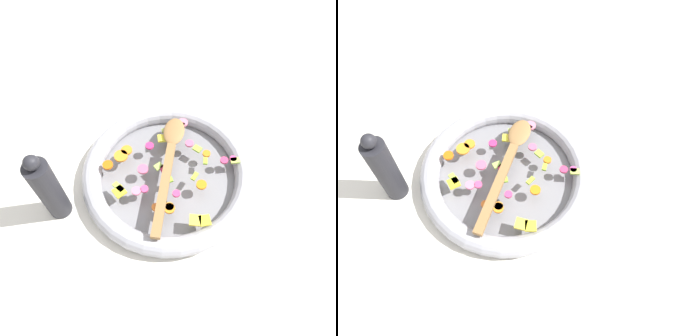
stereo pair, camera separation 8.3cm
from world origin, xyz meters
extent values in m
plane|color=silver|center=(0.00, 0.00, 0.00)|extent=(4.00, 4.00, 0.00)
cylinder|color=slate|center=(0.00, 0.00, 0.01)|extent=(0.40, 0.40, 0.01)
torus|color=#9E9EA5|center=(0.00, 0.00, 0.03)|extent=(0.45, 0.45, 0.05)
cylinder|color=orange|center=(0.02, -0.11, 0.05)|extent=(0.03, 0.03, 0.01)
cylinder|color=orange|center=(0.07, 0.08, 0.05)|extent=(0.02, 0.02, 0.01)
cylinder|color=orange|center=(0.05, -0.10, 0.05)|extent=(0.03, 0.03, 0.01)
cylinder|color=orange|center=(0.10, -0.01, 0.05)|extent=(0.04, 0.04, 0.01)
cylinder|color=orange|center=(-0.14, -0.06, 0.05)|extent=(0.03, 0.03, 0.01)
cylinder|color=orange|center=(-0.12, -0.02, 0.05)|extent=(0.05, 0.05, 0.01)
cylinder|color=orange|center=(-0.12, 0.00, 0.05)|extent=(0.04, 0.04, 0.01)
cylinder|color=orange|center=(0.05, -0.10, 0.05)|extent=(0.03, 0.03, 0.01)
cube|color=#97BF3A|center=(0.04, 0.09, 0.05)|extent=(0.02, 0.02, 0.01)
cube|color=#A9BB53|center=(-0.06, 0.11, 0.05)|extent=(0.03, 0.02, 0.01)
cube|color=#A0C840|center=(-0.08, -0.10, 0.05)|extent=(0.03, 0.02, 0.01)
cube|color=#A0BB41|center=(-0.03, 0.12, 0.05)|extent=(0.02, 0.03, 0.01)
cube|color=#8ABD31|center=(-0.03, 0.11, 0.05)|extent=(0.03, 0.03, 0.01)
cube|color=#91C653|center=(0.01, -0.04, 0.05)|extent=(0.02, 0.02, 0.01)
cube|color=#B0CF50|center=(0.15, 0.09, 0.05)|extent=(0.03, 0.03, 0.01)
cube|color=#98B233|center=(0.07, 0.01, 0.05)|extent=(0.01, 0.02, 0.01)
cube|color=#9FC153|center=(-0.02, -0.01, 0.05)|extent=(0.02, 0.03, 0.01)
cube|color=#88BE32|center=(0.02, -0.03, 0.05)|extent=(0.03, 0.03, 0.01)
cube|color=#90B632|center=(0.08, 0.06, 0.05)|extent=(0.02, 0.02, 0.01)
cylinder|color=pink|center=(-0.04, -0.09, 0.05)|extent=(0.03, 0.03, 0.01)
cylinder|color=#C73662|center=(0.12, 0.08, 0.05)|extent=(0.03, 0.03, 0.01)
cylinder|color=#D3577A|center=(-0.05, -0.03, 0.05)|extent=(0.04, 0.04, 0.01)
cylinder|color=#CC2C6A|center=(-0.07, 0.04, 0.05)|extent=(0.03, 0.03, 0.01)
cylinder|color=pink|center=(-0.03, 0.15, 0.05)|extent=(0.04, 0.04, 0.01)
cylinder|color=#C73A6F|center=(0.05, -0.06, 0.05)|extent=(0.02, 0.02, 0.01)
cylinder|color=#CF2E5D|center=(-0.01, -0.01, 0.05)|extent=(0.03, 0.03, 0.01)
cylinder|color=#D2597D|center=(0.02, 0.09, 0.05)|extent=(0.03, 0.03, 0.01)
cylinder|color=#D44276|center=(-0.02, -0.08, 0.05)|extent=(0.03, 0.03, 0.01)
cylinder|color=#D94185|center=(0.14, 0.10, 0.05)|extent=(0.02, 0.02, 0.01)
cube|color=yellow|center=(0.14, -0.09, 0.05)|extent=(0.04, 0.04, 0.01)
cube|color=yellow|center=(-0.08, -0.11, 0.05)|extent=(0.04, 0.04, 0.01)
cube|color=yellow|center=(-0.03, 0.13, 0.05)|extent=(0.03, 0.03, 0.01)
cube|color=yellow|center=(-0.05, 0.08, 0.05)|extent=(0.03, 0.03, 0.01)
cube|color=gold|center=(0.12, -0.10, 0.05)|extent=(0.04, 0.04, 0.01)
cube|color=olive|center=(0.02, -0.06, 0.06)|extent=(0.10, 0.25, 0.01)
ellipsoid|color=olive|center=(-0.03, 0.10, 0.06)|extent=(0.08, 0.10, 0.01)
cylinder|color=#232328|center=(-0.20, -0.20, 0.10)|extent=(0.06, 0.06, 0.20)
sphere|color=#232328|center=(-0.20, -0.20, 0.22)|extent=(0.03, 0.03, 0.03)
camera|label=1|loc=(0.19, -0.39, 0.76)|focal=35.00mm
camera|label=2|loc=(0.26, -0.35, 0.76)|focal=35.00mm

